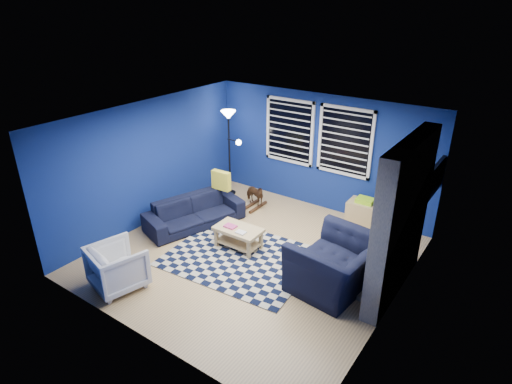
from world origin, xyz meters
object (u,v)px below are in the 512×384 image
armchair_bent (118,267)px  cabinet (364,214)px  sofa (194,212)px  rocking_horse (254,195)px  armchair_big (336,264)px  floor_lamp (229,127)px  tv (435,179)px  coffee_table (238,234)px

armchair_bent → cabinet: (2.45, 4.12, -0.09)m
sofa → cabinet: cabinet is taller
rocking_horse → cabinet: size_ratio=0.90×
armchair_big → floor_lamp: 4.23m
tv → floor_lamp: floor_lamp is taller
rocking_horse → cabinet: (2.29, 0.57, -0.04)m
cabinet → rocking_horse: bearing=-167.3°
tv → rocking_horse: bearing=-173.7°
tv → rocking_horse: 3.72m
cabinet → armchair_bent: bearing=-122.0°
tv → sofa: tv is taller
armchair_big → cabinet: 2.22m
armchair_bent → floor_lamp: bearing=-64.6°
sofa → rocking_horse: bearing=-3.2°
tv → armchair_big: (-0.84, -2.00, -0.96)m
armchair_big → cabinet: size_ratio=2.07×
coffee_table → floor_lamp: floor_lamp is taller
coffee_table → floor_lamp: 2.77m
sofa → armchair_bent: (0.38, -2.21, 0.07)m
sofa → floor_lamp: size_ratio=1.00×
sofa → cabinet: (2.83, 1.91, -0.02)m
rocking_horse → cabinet: 2.36m
rocking_horse → coffee_table: rocking_horse is taller
rocking_horse → coffee_table: bearing=-144.9°
armchair_big → tv: bearing=163.4°
coffee_table → rocking_horse: bearing=115.1°
tv → cabinet: size_ratio=1.54×
armchair_big → cabinet: armchair_big is taller
coffee_table → floor_lamp: size_ratio=0.44×
cabinet → floor_lamp: floor_lamp is taller
tv → coffee_table: 3.58m
rocking_horse → floor_lamp: 1.61m
sofa → floor_lamp: 2.14m
cabinet → coffee_table: bearing=-128.0°
sofa → floor_lamp: (-0.34, 1.64, 1.34)m
tv → sofa: (-4.08, -1.73, -1.11)m
sofa → cabinet: bearing=-37.3°
armchair_big → cabinet: (-0.40, 2.18, -0.16)m
tv → armchair_bent: tv is taller
armchair_big → armchair_bent: (-2.85, -1.94, -0.07)m
armchair_bent → floor_lamp: size_ratio=0.40×
sofa → rocking_horse: 1.45m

